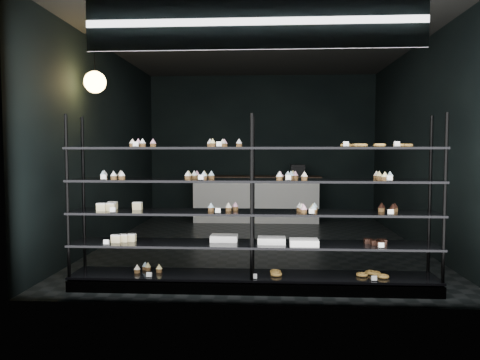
{
  "coord_description": "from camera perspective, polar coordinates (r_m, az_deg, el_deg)",
  "views": [
    {
      "loc": [
        0.13,
        -7.52,
        1.52
      ],
      "look_at": [
        -0.2,
        -1.9,
        1.17
      ],
      "focal_mm": 35.0,
      "sensor_mm": 36.0,
      "label": 1
    }
  ],
  "objects": [
    {
      "name": "room",
      "position": [
        7.52,
        2.37,
        4.17
      ],
      "size": [
        5.01,
        6.01,
        3.2
      ],
      "color": "black",
      "rests_on": "ground"
    },
    {
      "name": "signage",
      "position": [
        4.76,
        1.75,
        18.54
      ],
      "size": [
        3.3,
        0.05,
        0.5
      ],
      "color": "#0D2042",
      "rests_on": "room"
    },
    {
      "name": "pendant_lamp",
      "position": [
        6.74,
        -17.26,
        11.34
      ],
      "size": [
        0.29,
        0.29,
        0.88
      ],
      "color": "black",
      "rests_on": "room"
    },
    {
      "name": "display_shelf",
      "position": [
        5.15,
        1.28,
        -6.4
      ],
      "size": [
        4.0,
        0.5,
        1.91
      ],
      "color": "black",
      "rests_on": "room"
    },
    {
      "name": "service_counter",
      "position": [
        10.08,
        2.04,
        -2.24
      ],
      "size": [
        2.75,
        0.65,
        1.23
      ],
      "color": "silver",
      "rests_on": "room"
    }
  ]
}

